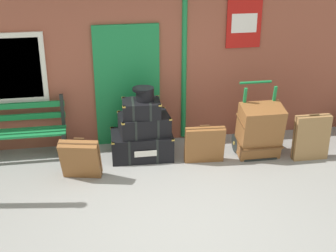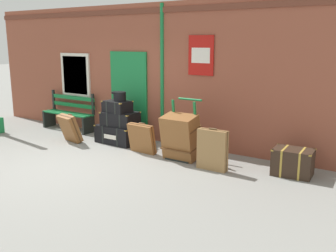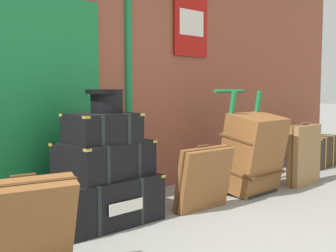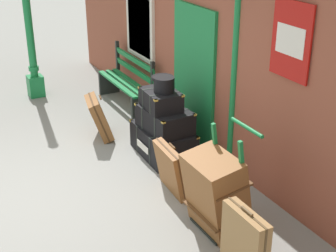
{
  "view_description": "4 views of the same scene",
  "coord_description": "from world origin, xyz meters",
  "px_view_note": "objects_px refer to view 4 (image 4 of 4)",
  "views": [
    {
      "loc": [
        -1.05,
        -5.52,
        3.78
      ],
      "look_at": [
        0.13,
        1.59,
        0.63
      ],
      "focal_mm": 52.79,
      "sensor_mm": 36.0,
      "label": 1
    },
    {
      "loc": [
        5.56,
        -4.87,
        2.36
      ],
      "look_at": [
        1.05,
        1.93,
        0.54
      ],
      "focal_mm": 41.22,
      "sensor_mm": 36.0,
      "label": 2
    },
    {
      "loc": [
        -2.47,
        -1.3,
        1.22
      ],
      "look_at": [
        0.43,
        1.68,
        0.85
      ],
      "focal_mm": 45.36,
      "sensor_mm": 36.0,
      "label": 3
    },
    {
      "loc": [
        5.53,
        -1.16,
        3.38
      ],
      "look_at": [
        0.1,
        1.72,
        0.63
      ],
      "focal_mm": 53.23,
      "sensor_mm": 36.0,
      "label": 4
    }
  ],
  "objects_px": {
    "steamer_trunk_top": "(161,99)",
    "round_hatbox": "(164,83)",
    "suitcase_olive": "(171,170)",
    "suitcase_brown": "(99,117)",
    "lamp_post": "(30,40)",
    "steamer_trunk_base": "(163,141)",
    "suitcase_charcoal": "(244,246)",
    "large_brown_trunk": "(216,193)",
    "platform_bench": "(127,82)",
    "steamer_trunk_middle": "(165,119)",
    "porters_trolley": "(228,204)"
  },
  "relations": [
    {
      "from": "lamp_post",
      "to": "steamer_trunk_base",
      "type": "bearing_deg",
      "value": 17.27
    },
    {
      "from": "platform_bench",
      "to": "suitcase_olive",
      "type": "distance_m",
      "value": 3.09
    },
    {
      "from": "suitcase_olive",
      "to": "lamp_post",
      "type": "bearing_deg",
      "value": -171.58
    },
    {
      "from": "lamp_post",
      "to": "suitcase_olive",
      "type": "bearing_deg",
      "value": 8.42
    },
    {
      "from": "platform_bench",
      "to": "steamer_trunk_middle",
      "type": "relative_size",
      "value": 1.9
    },
    {
      "from": "steamer_trunk_base",
      "to": "steamer_trunk_middle",
      "type": "height_order",
      "value": "steamer_trunk_middle"
    },
    {
      "from": "suitcase_charcoal",
      "to": "steamer_trunk_top",
      "type": "bearing_deg",
      "value": 169.58
    },
    {
      "from": "suitcase_charcoal",
      "to": "suitcase_brown",
      "type": "relative_size",
      "value": 1.19
    },
    {
      "from": "platform_bench",
      "to": "suitcase_brown",
      "type": "height_order",
      "value": "platform_bench"
    },
    {
      "from": "steamer_trunk_base",
      "to": "round_hatbox",
      "type": "height_order",
      "value": "round_hatbox"
    },
    {
      "from": "suitcase_olive",
      "to": "suitcase_brown",
      "type": "distance_m",
      "value": 1.99
    },
    {
      "from": "steamer_trunk_base",
      "to": "suitcase_olive",
      "type": "height_order",
      "value": "suitcase_olive"
    },
    {
      "from": "steamer_trunk_middle",
      "to": "suitcase_charcoal",
      "type": "bearing_deg",
      "value": -11.35
    },
    {
      "from": "steamer_trunk_top",
      "to": "suitcase_brown",
      "type": "relative_size",
      "value": 0.94
    },
    {
      "from": "round_hatbox",
      "to": "porters_trolley",
      "type": "height_order",
      "value": "round_hatbox"
    },
    {
      "from": "steamer_trunk_top",
      "to": "suitcase_olive",
      "type": "height_order",
      "value": "steamer_trunk_top"
    },
    {
      "from": "lamp_post",
      "to": "steamer_trunk_base",
      "type": "relative_size",
      "value": 2.8
    },
    {
      "from": "lamp_post",
      "to": "suitcase_charcoal",
      "type": "bearing_deg",
      "value": 4.65
    },
    {
      "from": "steamer_trunk_base",
      "to": "porters_trolley",
      "type": "bearing_deg",
      "value": -4.84
    },
    {
      "from": "lamp_post",
      "to": "round_hatbox",
      "type": "xyz_separation_m",
      "value": [
        3.37,
        1.01,
        0.03
      ]
    },
    {
      "from": "steamer_trunk_base",
      "to": "suitcase_charcoal",
      "type": "bearing_deg",
      "value": -11.15
    },
    {
      "from": "steamer_trunk_base",
      "to": "porters_trolley",
      "type": "xyz_separation_m",
      "value": [
        1.91,
        -0.16,
        0.06
      ]
    },
    {
      "from": "porters_trolley",
      "to": "suitcase_brown",
      "type": "relative_size",
      "value": 1.79
    },
    {
      "from": "steamer_trunk_top",
      "to": "round_hatbox",
      "type": "relative_size",
      "value": 1.84
    },
    {
      "from": "platform_bench",
      "to": "suitcase_charcoal",
      "type": "distance_m",
      "value": 4.83
    },
    {
      "from": "round_hatbox",
      "to": "porters_trolley",
      "type": "distance_m",
      "value": 2.04
    },
    {
      "from": "lamp_post",
      "to": "porters_trolley",
      "type": "xyz_separation_m",
      "value": [
        5.22,
        0.87,
        -0.81
      ]
    },
    {
      "from": "porters_trolley",
      "to": "steamer_trunk_middle",
      "type": "bearing_deg",
      "value": 175.02
    },
    {
      "from": "steamer_trunk_top",
      "to": "large_brown_trunk",
      "type": "bearing_deg",
      "value": -8.85
    },
    {
      "from": "round_hatbox",
      "to": "steamer_trunk_middle",
      "type": "bearing_deg",
      "value": 120.26
    },
    {
      "from": "steamer_trunk_middle",
      "to": "round_hatbox",
      "type": "xyz_separation_m",
      "value": [
        0.01,
        -0.02,
        0.54
      ]
    },
    {
      "from": "lamp_post",
      "to": "steamer_trunk_base",
      "type": "height_order",
      "value": "lamp_post"
    },
    {
      "from": "steamer_trunk_middle",
      "to": "steamer_trunk_top",
      "type": "height_order",
      "value": "steamer_trunk_top"
    },
    {
      "from": "round_hatbox",
      "to": "lamp_post",
      "type": "bearing_deg",
      "value": -163.28
    },
    {
      "from": "suitcase_brown",
      "to": "steamer_trunk_middle",
      "type": "bearing_deg",
      "value": 30.1
    },
    {
      "from": "suitcase_brown",
      "to": "suitcase_charcoal",
      "type": "bearing_deg",
      "value": 1.07
    },
    {
      "from": "lamp_post",
      "to": "large_brown_trunk",
      "type": "bearing_deg",
      "value": 7.59
    },
    {
      "from": "porters_trolley",
      "to": "lamp_post",
      "type": "bearing_deg",
      "value": -170.57
    },
    {
      "from": "steamer_trunk_top",
      "to": "platform_bench",
      "type": "bearing_deg",
      "value": 169.97
    },
    {
      "from": "platform_bench",
      "to": "round_hatbox",
      "type": "height_order",
      "value": "round_hatbox"
    },
    {
      "from": "large_brown_trunk",
      "to": "platform_bench",
      "type": "bearing_deg",
      "value": 170.54
    },
    {
      "from": "lamp_post",
      "to": "large_brown_trunk",
      "type": "height_order",
      "value": "lamp_post"
    },
    {
      "from": "large_brown_trunk",
      "to": "suitcase_charcoal",
      "type": "bearing_deg",
      "value": -14.03
    },
    {
      "from": "steamer_trunk_base",
      "to": "suitcase_olive",
      "type": "distance_m",
      "value": 1.06
    },
    {
      "from": "steamer_trunk_top",
      "to": "porters_trolley",
      "type": "xyz_separation_m",
      "value": [
        1.91,
        -0.13,
        -0.6
      ]
    },
    {
      "from": "platform_bench",
      "to": "steamer_trunk_middle",
      "type": "distance_m",
      "value": 2.1
    },
    {
      "from": "round_hatbox",
      "to": "suitcase_olive",
      "type": "height_order",
      "value": "round_hatbox"
    },
    {
      "from": "steamer_trunk_base",
      "to": "large_brown_trunk",
      "type": "height_order",
      "value": "large_brown_trunk"
    },
    {
      "from": "suitcase_brown",
      "to": "porters_trolley",
      "type": "bearing_deg",
      "value": 8.71
    },
    {
      "from": "steamer_trunk_base",
      "to": "suitcase_brown",
      "type": "relative_size",
      "value": 1.52
    }
  ]
}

